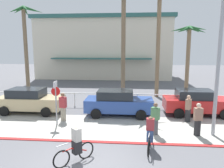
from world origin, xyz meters
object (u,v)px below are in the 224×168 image
(pedestrian_2, at_px, (155,120))
(pedestrian_0, at_px, (188,110))
(palm_tree_4, at_px, (189,42))
(streetlight_curb, at_px, (221,51))
(cyclist_red_0, at_px, (76,145))
(palm_tree_1, at_px, (25,30))
(car_tan_1, at_px, (30,100))
(car_red_3, at_px, (197,102))
(cyclist_black_1, at_px, (150,134))
(palm_tree_2, at_px, (123,20))
(stop_sign_bike_lane, at_px, (56,97))
(car_blue_2, at_px, (118,102))
(pedestrian_1, at_px, (198,121))
(pedestrian_3, at_px, (63,108))
(palm_tree_3, at_px, (159,16))

(pedestrian_2, bearing_deg, pedestrian_0, 44.01)
(palm_tree_4, bearing_deg, streetlight_curb, -96.04)
(cyclist_red_0, height_order, pedestrian_2, pedestrian_2)
(palm_tree_1, distance_m, pedestrian_0, 16.13)
(car_tan_1, height_order, car_red_3, same)
(cyclist_red_0, xyz_separation_m, pedestrian_2, (3.38, 3.06, 0.08))
(car_tan_1, bearing_deg, cyclist_black_1, -32.09)
(palm_tree_2, relative_size, car_tan_1, 2.09)
(stop_sign_bike_lane, bearing_deg, car_blue_2, 31.45)
(palm_tree_4, bearing_deg, pedestrian_0, -103.20)
(car_blue_2, distance_m, pedestrian_2, 3.72)
(cyclist_red_0, bearing_deg, car_red_3, 45.72)
(pedestrian_0, xyz_separation_m, pedestrian_1, (-0.06, -2.11, 0.03))
(streetlight_curb, xyz_separation_m, pedestrian_0, (-0.77, 2.22, -3.51))
(car_tan_1, height_order, pedestrian_3, pedestrian_3)
(car_blue_2, bearing_deg, streetlight_curb, -32.47)
(stop_sign_bike_lane, xyz_separation_m, pedestrian_3, (0.17, 0.70, -0.86))
(palm_tree_1, height_order, pedestrian_0, palm_tree_1)
(stop_sign_bike_lane, height_order, car_red_3, stop_sign_bike_lane)
(pedestrian_2, bearing_deg, streetlight_curb, -2.06)
(car_tan_1, xyz_separation_m, cyclist_black_1, (7.74, -4.85, -0.18))
(palm_tree_3, bearing_deg, car_tan_1, -147.63)
(cyclist_black_1, bearing_deg, car_tan_1, 147.91)
(pedestrian_2, bearing_deg, palm_tree_2, 104.46)
(stop_sign_bike_lane, relative_size, car_tan_1, 0.58)
(palm_tree_3, xyz_separation_m, pedestrian_0, (1.07, -6.94, -6.42))
(palm_tree_2, distance_m, cyclist_black_1, 11.01)
(car_tan_1, relative_size, pedestrian_1, 2.57)
(car_blue_2, xyz_separation_m, pedestrian_2, (2.07, -3.09, -0.09))
(car_blue_2, height_order, car_red_3, same)
(cyclist_black_1, bearing_deg, palm_tree_4, 69.10)
(palm_tree_1, relative_size, pedestrian_1, 4.85)
(streetlight_curb, height_order, car_blue_2, streetlight_curb)
(palm_tree_2, relative_size, pedestrian_1, 5.36)
(palm_tree_1, height_order, palm_tree_4, palm_tree_1)
(palm_tree_1, xyz_separation_m, car_blue_2, (9.13, -6.29, -5.19))
(cyclist_black_1, bearing_deg, car_red_3, 56.22)
(car_tan_1, distance_m, cyclist_red_0, 7.85)
(car_red_3, distance_m, cyclist_black_1, 6.40)
(streetlight_curb, relative_size, cyclist_black_1, 4.15)
(pedestrian_1, height_order, pedestrian_2, pedestrian_1)
(stop_sign_bike_lane, relative_size, pedestrian_1, 1.50)
(palm_tree_4, xyz_separation_m, pedestrian_0, (-1.82, -7.78, -4.17))
(palm_tree_1, distance_m, cyclist_black_1, 16.36)
(stop_sign_bike_lane, distance_m, car_tan_1, 3.52)
(pedestrian_0, bearing_deg, car_red_3, 57.79)
(car_red_3, height_order, pedestrian_3, pedestrian_3)
(palm_tree_4, distance_m, pedestrian_0, 9.02)
(cyclist_black_1, bearing_deg, car_blue_2, 109.22)
(streetlight_curb, xyz_separation_m, cyclist_red_0, (-6.34, -2.95, -3.58))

